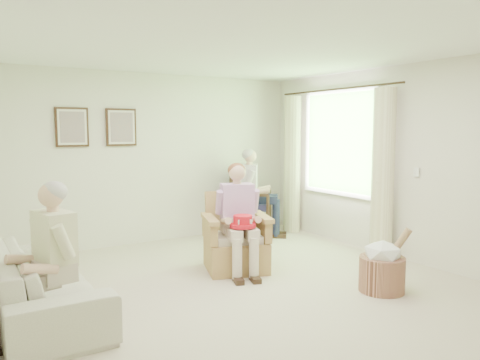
# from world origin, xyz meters

# --- Properties ---
(floor) EXTENTS (5.50, 5.50, 0.00)m
(floor) POSITION_xyz_m (0.00, 0.00, 0.00)
(floor) COLOR beige
(floor) RESTS_ON ground
(back_wall) EXTENTS (5.00, 0.04, 2.60)m
(back_wall) POSITION_xyz_m (0.00, 2.75, 1.30)
(back_wall) COLOR silver
(back_wall) RESTS_ON ground
(right_wall) EXTENTS (0.04, 5.50, 2.60)m
(right_wall) POSITION_xyz_m (2.50, 0.00, 1.30)
(right_wall) COLOR silver
(right_wall) RESTS_ON ground
(ceiling) EXTENTS (5.00, 5.50, 0.02)m
(ceiling) POSITION_xyz_m (0.00, 0.00, 2.60)
(ceiling) COLOR white
(ceiling) RESTS_ON back_wall
(window) EXTENTS (0.13, 2.50, 1.63)m
(window) POSITION_xyz_m (2.46, 1.20, 1.58)
(window) COLOR #2D6B23
(window) RESTS_ON right_wall
(curtain_left) EXTENTS (0.34, 0.34, 2.30)m
(curtain_left) POSITION_xyz_m (2.33, 0.22, 1.15)
(curtain_left) COLOR #EFE7BB
(curtain_left) RESTS_ON ground
(curtain_right) EXTENTS (0.34, 0.34, 2.30)m
(curtain_right) POSITION_xyz_m (2.33, 2.18, 1.15)
(curtain_right) COLOR #EFE7BB
(curtain_right) RESTS_ON ground
(framed_print_left) EXTENTS (0.45, 0.05, 0.55)m
(framed_print_left) POSITION_xyz_m (-1.15, 2.71, 1.78)
(framed_print_left) COLOR #382114
(framed_print_left) RESTS_ON back_wall
(framed_print_right) EXTENTS (0.45, 0.05, 0.55)m
(framed_print_right) POSITION_xyz_m (-0.45, 2.71, 1.78)
(framed_print_right) COLOR #382114
(framed_print_right) RESTS_ON back_wall
(wicker_armchair) EXTENTS (0.75, 0.74, 0.96)m
(wicker_armchair) POSITION_xyz_m (0.34, 0.81, 0.30)
(wicker_armchair) COLOR tan
(wicker_armchair) RESTS_ON ground
(wood_armchair) EXTENTS (0.68, 0.64, 1.05)m
(wood_armchair) POSITION_xyz_m (1.54, 2.34, 0.57)
(wood_armchair) COLOR black
(wood_armchair) RESTS_ON ground
(sofa) EXTENTS (2.16, 0.85, 0.63)m
(sofa) POSITION_xyz_m (-1.95, 0.55, 0.32)
(sofa) COLOR beige
(sofa) RESTS_ON ground
(person_wicker) EXTENTS (0.40, 0.62, 1.31)m
(person_wicker) POSITION_xyz_m (0.34, 0.68, 0.76)
(person_wicker) COLOR beige
(person_wicker) RESTS_ON ground
(person_dark) EXTENTS (0.40, 0.63, 1.41)m
(person_dark) POSITION_xyz_m (1.54, 2.17, 0.83)
(person_dark) COLOR #1A203B
(person_dark) RESTS_ON ground
(person_sofa) EXTENTS (0.42, 0.62, 1.28)m
(person_sofa) POSITION_xyz_m (-1.95, 0.03, 0.73)
(person_sofa) COLOR #BEAC99
(person_sofa) RESTS_ON ground
(red_hat) EXTENTS (0.31, 0.31, 0.14)m
(red_hat) POSITION_xyz_m (0.26, 0.49, 0.66)
(red_hat) COLOR red
(red_hat) RESTS_ON person_wicker
(hatbox) EXTENTS (0.60, 0.60, 0.72)m
(hatbox) POSITION_xyz_m (1.27, -0.73, 0.28)
(hatbox) COLOR tan
(hatbox) RESTS_ON ground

